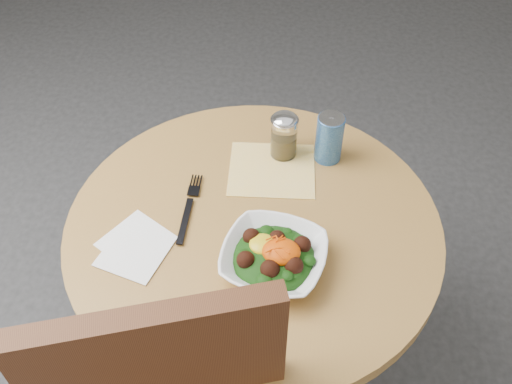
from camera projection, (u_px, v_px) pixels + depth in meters
ground at (254, 368)px, 1.91m from camera, size 6.00×6.00×0.00m
table at (254, 270)px, 1.51m from camera, size 0.90×0.90×0.75m
cloth_napkin at (272, 170)px, 1.49m from camera, size 0.23×0.21×0.00m
paper_napkins at (135, 247)px, 1.31m from camera, size 0.19×0.22×0.00m
salad_bowl at (274, 257)px, 1.25m from camera, size 0.27×0.27×0.09m
fork at (189, 206)px, 1.39m from camera, size 0.03×0.23×0.00m
spice_shaker at (284, 136)px, 1.48m from camera, size 0.07×0.07×0.13m
beverage_can at (329, 138)px, 1.47m from camera, size 0.07×0.07×0.14m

